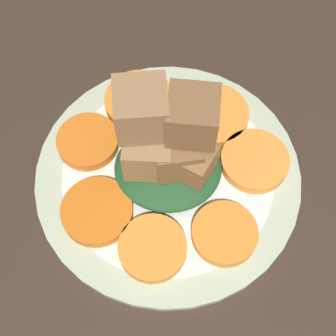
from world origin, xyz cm
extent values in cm
cube|color=#38281E|center=(0.00, 0.00, 1.00)|extent=(120.00, 120.00, 2.00)
cylinder|color=beige|center=(0.00, 0.00, 2.50)|extent=(27.00, 27.00, 1.00)
cylinder|color=white|center=(0.00, 0.00, 2.55)|extent=(21.60, 21.60, 1.00)
cylinder|color=#F99438|center=(-8.72, -1.37, 3.70)|extent=(6.91, 6.91, 1.20)
cylinder|color=orange|center=(-4.57, -6.71, 3.70)|extent=(7.49, 7.49, 1.20)
cylinder|color=orange|center=(3.39, -8.14, 3.70)|extent=(7.58, 7.58, 1.20)
cylinder|color=orange|center=(8.43, -2.92, 3.70)|extent=(6.41, 6.41, 1.20)
cylinder|color=orange|center=(6.64, 4.73, 3.70)|extent=(6.93, 6.93, 1.20)
cylinder|color=orange|center=(1.09, 8.13, 3.70)|extent=(6.41, 6.41, 1.20)
cylinder|color=orange|center=(-5.59, 6.43, 3.70)|extent=(6.26, 6.26, 1.20)
ellipsoid|color=#235128|center=(0.00, 0.00, 4.20)|extent=(10.69, 9.62, 2.21)
cube|color=#9E754C|center=(1.85, 0.39, 7.51)|extent=(4.45, 4.45, 4.40)
cube|color=brown|center=(-0.36, -0.68, 7.07)|extent=(4.53, 4.53, 3.52)
cube|color=brown|center=(-0.84, -0.38, 7.42)|extent=(4.94, 4.94, 4.22)
cube|color=olive|center=(-2.43, 0.70, 7.04)|extent=(4.68, 4.68, 3.46)
cube|color=brown|center=(-2.07, -1.20, 11.88)|extent=(4.65, 4.65, 4.38)
cube|color=#9E754C|center=(2.36, -1.55, 12.15)|extent=(5.11, 5.11, 4.56)
cube|color=#B2B2B7|center=(4.88, -4.84, 3.30)|extent=(11.49, 3.88, 0.40)
cube|color=#B2B2B7|center=(-1.42, -6.42, 3.30)|extent=(1.92, 2.58, 0.40)
cube|color=#B2B2B7|center=(-4.06, -8.11, 3.30)|extent=(4.50, 1.41, 0.40)
cube|color=#B2B2B7|center=(-4.22, -7.46, 3.30)|extent=(4.50, 1.41, 0.40)
cube|color=#B2B2B7|center=(-4.39, -6.82, 3.30)|extent=(4.50, 1.41, 0.40)
cube|color=#B2B2B7|center=(-4.55, -6.17, 3.30)|extent=(4.50, 1.41, 0.40)
camera|label=1|loc=(-0.86, 20.51, 45.84)|focal=50.00mm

